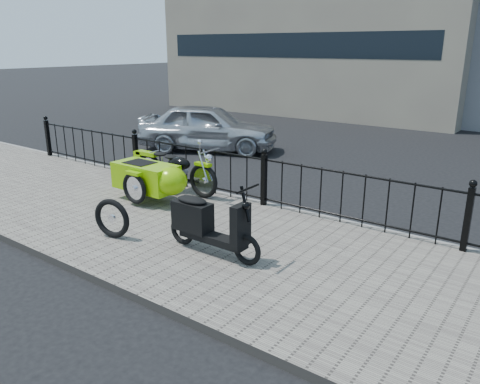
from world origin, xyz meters
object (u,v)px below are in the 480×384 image
Objects in this scene: scooter at (207,224)px; spare_tire at (112,218)px; motorcycle_sidecar at (158,176)px; sedan_car at (208,127)px.

scooter reaches higher than spare_tire.
motorcycle_sidecar is 3.60× the size of spare_tire.
scooter reaches higher than motorcycle_sidecar.
scooter is at bearing -164.29° from sedan_car.
scooter is at bearing 17.14° from spare_tire.
sedan_car is at bearing 117.87° from spare_tire.
spare_tire is 0.16× the size of sedan_car.
motorcycle_sidecar reaches higher than spare_tire.
motorcycle_sidecar is 1.93m from spare_tire.
motorcycle_sidecar is 0.56× the size of sedan_car.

